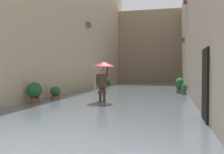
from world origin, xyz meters
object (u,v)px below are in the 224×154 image
object	(u,v)px
potted_plant_near_left	(179,86)
potted_plant_far_right	(55,94)
potted_plant_far_left	(184,90)
potted_plant_mid_right	(108,83)
potted_plant_mid_left	(180,83)
potted_plant_near_right	(35,92)
person_wading	(103,73)

from	to	relation	value
potted_plant_near_left	potted_plant_far_right	xyz separation A→B (m)	(6.08, 4.53, -0.17)
potted_plant_far_left	potted_plant_far_right	size ratio (longest dim) A/B	1.01
potted_plant_mid_right	potted_plant_far_right	world-z (taller)	potted_plant_far_right
potted_plant_mid_left	potted_plant_far_right	size ratio (longest dim) A/B	1.29
potted_plant_far_left	potted_plant_near_left	bearing A→B (deg)	-75.59
potted_plant_near_right	potted_plant_mid_left	bearing A→B (deg)	-123.38
person_wading	potted_plant_far_right	xyz separation A→B (m)	(2.60, -0.41, -1.05)
potted_plant_mid_right	potted_plant_near_right	world-z (taller)	potted_plant_near_right
potted_plant_near_right	potted_plant_far_left	xyz separation A→B (m)	(-6.43, -5.26, -0.22)
potted_plant_near_left	potted_plant_far_left	xyz separation A→B (m)	(-0.25, 0.96, -0.17)
potted_plant_mid_right	potted_plant_mid_left	bearing A→B (deg)	161.50
potted_plant_near_left	potted_plant_far_right	distance (m)	7.59
potted_plant_near_right	potted_plant_far_left	world-z (taller)	potted_plant_near_right
potted_plant_near_left	potted_plant_near_right	distance (m)	8.77
potted_plant_mid_right	potted_plant_near_right	bearing A→B (deg)	89.34
potted_plant_near_left	potted_plant_mid_left	world-z (taller)	potted_plant_near_left
person_wading	potted_plant_far_left	xyz separation A→B (m)	(-3.73, -3.99, -1.05)
potted_plant_mid_left	potted_plant_far_right	world-z (taller)	potted_plant_mid_left
potted_plant_mid_left	potted_plant_near_right	xyz separation A→B (m)	(6.32, 9.59, 0.04)
potted_plant_mid_left	potted_plant_mid_right	bearing A→B (deg)	-18.50
potted_plant_mid_right	potted_plant_far_left	world-z (taller)	potted_plant_far_left
potted_plant_mid_right	potted_plant_far_left	xyz separation A→B (m)	(-6.30, 6.41, 0.02)
potted_plant_near_left	potted_plant_mid_left	xyz separation A→B (m)	(-0.14, -3.38, 0.01)
person_wading	potted_plant_mid_left	size ratio (longest dim) A/B	2.09
potted_plant_near_left	potted_plant_far_right	size ratio (longest dim) A/B	1.32
person_wading	potted_plant_near_right	distance (m)	3.10
person_wading	potted_plant_far_left	size ratio (longest dim) A/B	2.67
person_wading	potted_plant_far_right	size ratio (longest dim) A/B	2.70
potted_plant_near_right	potted_plant_far_left	distance (m)	8.31
potted_plant_far_left	potted_plant_far_right	distance (m)	7.27
person_wading	potted_plant_near_left	bearing A→B (deg)	-125.14
potted_plant_near_left	potted_plant_near_right	bearing A→B (deg)	45.13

